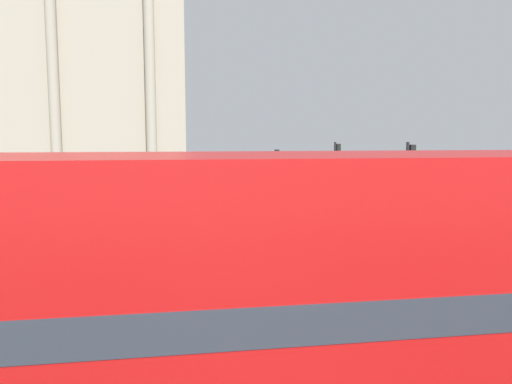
% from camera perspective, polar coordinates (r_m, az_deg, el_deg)
% --- Properties ---
extents(double_decker_bus, '(11.38, 2.66, 4.20)m').
position_cam_1_polar(double_decker_bus, '(6.88, 12.37, -11.33)').
color(double_decker_bus, black).
rests_on(double_decker_bus, ground_plane).
extents(plaza_building_left, '(30.13, 16.72, 22.79)m').
position_cam_1_polar(plaza_building_left, '(54.60, -24.43, 13.26)').
color(plaza_building_left, '#A39984').
rests_on(plaza_building_left, ground_plane).
extents(traffic_light_near, '(0.42, 0.24, 4.09)m').
position_cam_1_polar(traffic_light_near, '(12.18, 2.71, -1.88)').
color(traffic_light_near, black).
rests_on(traffic_light_near, ground_plane).
extents(traffic_light_mid, '(0.42, 0.24, 4.18)m').
position_cam_1_polar(traffic_light_mid, '(19.82, 17.02, 1.24)').
color(traffic_light_mid, black).
rests_on(traffic_light_mid, ground_plane).
extents(traffic_light_far, '(0.42, 0.24, 4.07)m').
position_cam_1_polar(traffic_light_far, '(27.36, 9.13, 2.68)').
color(traffic_light_far, black).
rests_on(traffic_light_far, ground_plane).
extents(car_maroon, '(4.20, 1.93, 1.35)m').
position_cam_1_polar(car_maroon, '(28.82, -18.20, -1.26)').
color(car_maroon, black).
rests_on(car_maroon, ground_plane).
extents(pedestrian_black, '(0.32, 0.32, 1.68)m').
position_cam_1_polar(pedestrian_black, '(24.32, 5.98, -1.72)').
color(pedestrian_black, '#282B33').
rests_on(pedestrian_black, ground_plane).
extents(pedestrian_grey, '(0.32, 0.32, 1.80)m').
position_cam_1_polar(pedestrian_grey, '(35.58, -10.39, 0.93)').
color(pedestrian_grey, '#282B33').
rests_on(pedestrian_grey, ground_plane).
extents(pedestrian_white, '(0.32, 0.32, 1.74)m').
position_cam_1_polar(pedestrian_white, '(35.42, -13.73, 0.76)').
color(pedestrian_white, '#282B33').
rests_on(pedestrian_white, ground_plane).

